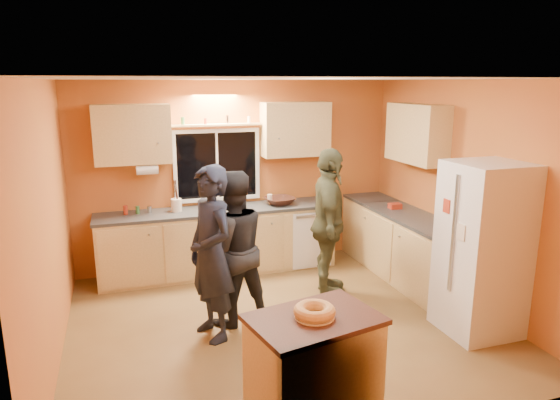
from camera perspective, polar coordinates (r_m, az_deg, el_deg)
name	(u,v)px	position (r m, az deg, el deg)	size (l,w,h in m)	color
ground	(283,322)	(5.64, 0.34, -13.76)	(4.50, 4.50, 0.00)	brown
room_shell	(282,170)	(5.53, 0.18, 3.43)	(4.54, 4.04, 2.61)	#B0582D
back_counter	(245,238)	(6.99, -4.00, -4.35)	(4.23, 0.62, 0.90)	tan
right_counter	(414,251)	(6.69, 15.04, -5.60)	(0.62, 1.84, 0.90)	tan
refrigerator	(482,249)	(5.54, 22.13, -5.23)	(0.72, 0.70, 1.80)	silver
island	(313,371)	(3.96, 3.84, -18.95)	(1.04, 0.81, 0.90)	tan
bundt_pastry	(314,311)	(3.72, 3.96, -12.57)	(0.31, 0.31, 0.09)	tan
person_left	(211,254)	(5.06, -7.88, -6.11)	(0.65, 0.43, 1.79)	black
person_center	(232,248)	(5.36, -5.52, -5.54)	(0.82, 0.64, 1.68)	black
person_right	(329,223)	(6.04, 5.57, -2.68)	(1.07, 0.44, 1.82)	#383B26
mixing_bowl	(280,201)	(6.98, -0.04, -0.08)	(0.41, 0.41, 0.10)	black
utensil_crock	(176,205)	(6.73, -11.76, -0.58)	(0.14, 0.14, 0.17)	beige
potted_plant	(457,222)	(5.90, 19.56, -2.38)	(0.27, 0.24, 0.30)	gray
red_box	(395,206)	(6.92, 13.00, -0.68)	(0.16, 0.12, 0.07)	#9C2C18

